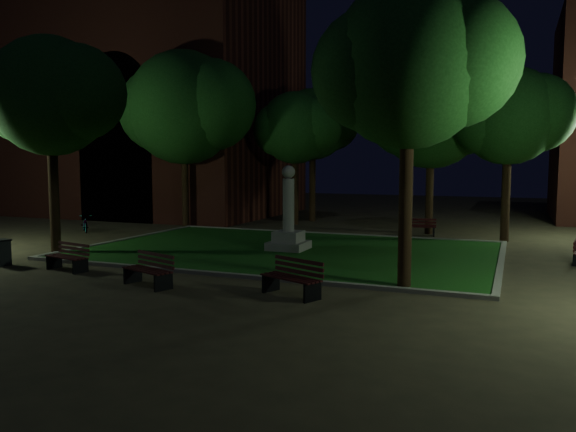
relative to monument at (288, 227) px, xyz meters
name	(u,v)px	position (x,y,z in m)	size (l,w,h in m)	color
ground	(267,260)	(0.00, -2.00, -0.96)	(80.00, 80.00, 0.00)	#3F3725
lawn	(288,250)	(0.00, 0.00, -0.92)	(15.00, 10.00, 0.08)	#174E14
lawn_kerb	(288,250)	(0.00, 0.00, -0.90)	(15.40, 10.40, 0.12)	slate
monument	(288,227)	(0.00, 0.00, 0.00)	(1.40, 1.40, 3.20)	gray
building_main	(135,102)	(-15.86, 11.79, 6.42)	(20.00, 12.00, 15.00)	#52221A
tree_west	(52,96)	(-7.69, -3.80, 4.81)	(5.30, 4.33, 7.94)	black
tree_north_wl	(297,128)	(-3.07, 8.73, 4.27)	(4.76, 3.89, 7.18)	black
tree_north_er	(434,114)	(4.30, 7.40, 4.67)	(6.24, 5.09, 8.17)	black
tree_ne	(511,116)	(7.67, 5.98, 4.37)	(5.05, 4.12, 7.40)	black
tree_se	(412,66)	(5.37, -4.71, 4.92)	(5.29, 4.32, 8.04)	black
tree_nw	(186,108)	(-7.94, 5.50, 5.23)	(7.18, 5.86, 9.12)	black
tree_far_north	(314,124)	(-2.77, 10.67, 4.57)	(4.95, 4.04, 7.55)	black
lamppost_nw	(143,164)	(-12.01, 7.22, 2.31)	(1.18, 0.28, 4.71)	black
bench_near_left	(149,271)	(-1.28, -7.01, -0.53)	(1.75, 1.10, 0.91)	black
bench_near_right	(293,279)	(2.78, -6.56, -0.51)	(1.81, 1.22, 0.94)	black
bench_west_near	(69,258)	(-5.01, -6.09, -0.55)	(1.64, 0.86, 0.86)	black
bench_far_side	(419,228)	(3.89, 6.40, -0.56)	(1.59, 0.79, 0.83)	black
trash_bin	(1,252)	(-7.69, -6.27, -0.52)	(0.61, 0.61, 0.87)	black
bicycle	(85,223)	(-11.42, 1.76, -0.53)	(0.57, 1.63, 0.86)	black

